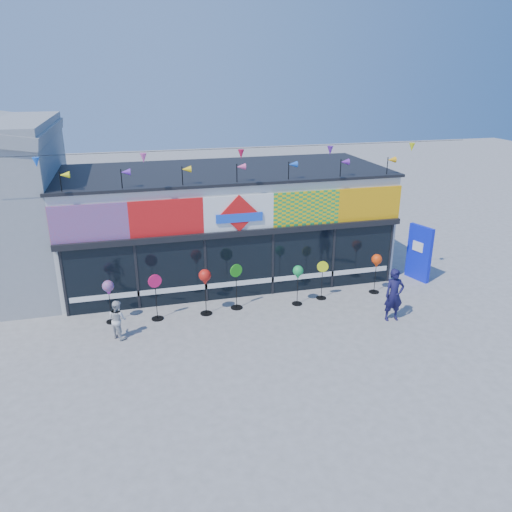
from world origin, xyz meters
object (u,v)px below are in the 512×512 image
object	(u,v)px
spinner_5	(322,279)
child	(118,319)
spinner_0	(108,289)
spinner_6	(377,262)
spinner_1	(156,296)
adult_man	(394,295)
spinner_4	(298,274)
blue_sign	(419,253)
spinner_3	(236,285)
spinner_2	(205,279)

from	to	relation	value
spinner_5	child	bearing A→B (deg)	-171.40
spinner_0	spinner_6	size ratio (longest dim) A/B	0.98
spinner_1	spinner_6	bearing A→B (deg)	0.98
adult_man	spinner_4	bearing A→B (deg)	148.38
spinner_0	spinner_4	xyz separation A→B (m)	(6.18, -0.24, -0.02)
blue_sign	spinner_5	world-z (taller)	blue_sign
spinner_4	spinner_6	size ratio (longest dim) A/B	0.97
spinner_1	spinner_3	distance (m)	2.66
spinner_2	child	xyz separation A→B (m)	(-2.80, -0.89, -0.66)
child	spinner_3	bearing A→B (deg)	-114.82
spinner_1	child	xyz separation A→B (m)	(-1.21, -0.91, -0.22)
spinner_6	blue_sign	bearing A→B (deg)	18.56
spinner_3	spinner_4	xyz separation A→B (m)	(2.09, -0.22, 0.30)
spinner_2	spinner_6	bearing A→B (deg)	1.46
spinner_5	adult_man	xyz separation A→B (m)	(1.62, -2.08, 0.13)
blue_sign	spinner_2	world-z (taller)	blue_sign
spinner_3	spinner_6	world-z (taller)	spinner_3
spinner_5	blue_sign	bearing A→B (deg)	9.76
spinner_3	spinner_1	bearing A→B (deg)	-177.04
spinner_6	adult_man	size ratio (longest dim) A/B	0.85
blue_sign	child	xyz separation A→B (m)	(-11.16, -1.78, -0.47)
spinner_4	spinner_0	bearing A→B (deg)	177.73
adult_man	spinner_5	bearing A→B (deg)	131.81
blue_sign	adult_man	bearing A→B (deg)	-150.22
spinner_1	spinner_2	xyz separation A→B (m)	(1.59, -0.03, 0.44)
spinner_4	adult_man	world-z (taller)	adult_man
adult_man	spinner_0	bearing A→B (deg)	170.50
spinner_0	child	size ratio (longest dim) A/B	1.19
blue_sign	spinner_0	bearing A→B (deg)	166.18
spinner_6	spinner_0	bearing A→B (deg)	179.84
spinner_0	spinner_2	bearing A→B (deg)	-3.47
spinner_3	child	xyz separation A→B (m)	(-3.87, -1.05, -0.24)
spinner_3	spinner_4	bearing A→B (deg)	-6.13
spinner_1	child	distance (m)	1.53
spinner_1	spinner_6	distance (m)	7.79
spinner_1	spinner_5	world-z (taller)	spinner_1
blue_sign	spinner_1	xyz separation A→B (m)	(-9.95, -0.86, -0.25)
adult_man	spinner_6	bearing A→B (deg)	82.16
blue_sign	spinner_2	distance (m)	8.41
spinner_1	blue_sign	bearing A→B (deg)	4.95
spinner_6	adult_man	xyz separation A→B (m)	(-0.43, -2.08, -0.31)
spinner_6	child	bearing A→B (deg)	-173.36
spinner_4	spinner_5	bearing A→B (deg)	12.77
spinner_1	spinner_6	size ratio (longest dim) A/B	1.06
spinner_0	spinner_6	distance (m)	9.21
spinner_3	spinner_5	xyz separation A→B (m)	(3.07, -0.00, -0.10)
spinner_3	blue_sign	bearing A→B (deg)	5.67
spinner_0	spinner_3	world-z (taller)	spinner_3
spinner_5	adult_man	size ratio (longest dim) A/B	0.81
spinner_0	spinner_5	xyz separation A→B (m)	(7.16, -0.02, -0.41)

